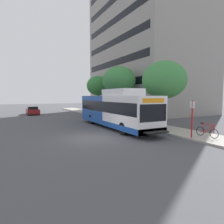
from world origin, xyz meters
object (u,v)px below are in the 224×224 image
bicycle_parked (207,131)px  parked_car_far_lane (33,110)px  street_tree_far_block (98,86)px  street_tree_mid_block (119,81)px  bus_stop_sign_pole (192,116)px  street_tree_near_stop (164,80)px  transit_bus (115,110)px

bicycle_parked → parked_car_far_lane: bearing=109.7°
street_tree_far_block → parked_car_far_lane: (-10.36, 3.34, -4.13)m
bicycle_parked → street_tree_mid_block: size_ratio=0.25×
bus_stop_sign_pole → bicycle_parked: 1.61m
bus_stop_sign_pole → parked_car_far_lane: size_ratio=0.58×
bicycle_parked → street_tree_near_stop: bearing=80.2°
street_tree_mid_block → parked_car_far_lane: (-10.25, 10.80, -4.49)m
bus_stop_sign_pole → street_tree_far_block: (2.35, 21.79, 3.15)m
transit_bus → bicycle_parked: size_ratio=6.96×
bicycle_parked → street_tree_near_stop: size_ratio=0.28×
bicycle_parked → street_tree_mid_block: 15.42m
transit_bus → street_tree_near_stop: street_tree_near_stop is taller
bicycle_parked → street_tree_far_block: street_tree_far_block is taller
parked_car_far_lane → bicycle_parked: bearing=-70.3°
street_tree_near_stop → parked_car_far_lane: (-10.08, 19.98, -3.92)m
transit_bus → bicycle_parked: 8.25m
bicycle_parked → transit_bus: bearing=114.8°
transit_bus → street_tree_mid_block: (4.54, 7.26, 3.45)m
street_tree_near_stop → street_tree_mid_block: (0.17, 9.18, 0.57)m
transit_bus → street_tree_far_block: 15.75m
transit_bus → bus_stop_sign_pole: size_ratio=4.71×
street_tree_near_stop → street_tree_mid_block: bearing=88.9°
street_tree_mid_block → street_tree_far_block: street_tree_mid_block is taller
bicycle_parked → street_tree_far_block: size_ratio=0.28×
street_tree_mid_block → street_tree_near_stop: bearing=-91.1°
bicycle_parked → street_tree_near_stop: 6.88m
bicycle_parked → street_tree_near_stop: street_tree_near_stop is taller
street_tree_near_stop → street_tree_mid_block: 9.20m
bicycle_parked → street_tree_near_stop: (0.95, 5.50, 4.02)m
bicycle_parked → bus_stop_sign_pole: bearing=162.4°
street_tree_far_block → parked_car_far_lane: bearing=162.1°
bicycle_parked → street_tree_far_block: (1.22, 22.15, 4.24)m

